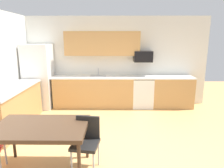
# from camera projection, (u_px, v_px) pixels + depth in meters

# --- Properties ---
(ground_plane) EXTENTS (12.00, 12.00, 0.00)m
(ground_plane) POSITION_uv_depth(u_px,v_px,m) (112.00, 144.00, 4.00)
(ground_plane) COLOR tan
(wall_back) EXTENTS (5.80, 0.10, 2.70)m
(wall_back) POSITION_uv_depth(u_px,v_px,m) (112.00, 61.00, 6.28)
(wall_back) COLOR silver
(wall_back) RESTS_ON ground
(cabinet_run_back) EXTENTS (2.36, 0.60, 0.90)m
(cabinet_run_back) POSITION_uv_depth(u_px,v_px,m) (94.00, 92.00, 6.15)
(cabinet_run_back) COLOR tan
(cabinet_run_back) RESTS_ON ground
(cabinet_run_back_right) EXTENTS (1.19, 0.60, 0.90)m
(cabinet_run_back_right) POSITION_uv_depth(u_px,v_px,m) (172.00, 92.00, 6.13)
(cabinet_run_back_right) COLOR tan
(cabinet_run_back_right) RESTS_ON ground
(cabinet_run_left) EXTENTS (0.60, 2.00, 0.90)m
(cabinet_run_left) POSITION_uv_depth(u_px,v_px,m) (13.00, 109.00, 4.70)
(cabinet_run_left) COLOR tan
(cabinet_run_left) RESTS_ON ground
(countertop_back) EXTENTS (4.80, 0.64, 0.04)m
(countertop_back) POSITION_uv_depth(u_px,v_px,m) (112.00, 77.00, 6.04)
(countertop_back) COLOR silver
(countertop_back) RESTS_ON cabinet_run_back
(countertop_left) EXTENTS (0.64, 2.00, 0.04)m
(countertop_left) POSITION_uv_depth(u_px,v_px,m) (11.00, 89.00, 4.60)
(countertop_left) COLOR silver
(countertop_left) RESTS_ON cabinet_run_left
(upper_cabinets_back) EXTENTS (2.20, 0.34, 0.70)m
(upper_cabinets_back) POSITION_uv_depth(u_px,v_px,m) (102.00, 43.00, 5.95)
(upper_cabinets_back) COLOR tan
(refrigerator) EXTENTS (0.76, 0.70, 1.89)m
(refrigerator) POSITION_uv_depth(u_px,v_px,m) (39.00, 77.00, 5.98)
(refrigerator) COLOR white
(refrigerator) RESTS_ON ground
(oven_range) EXTENTS (0.60, 0.60, 0.91)m
(oven_range) POSITION_uv_depth(u_px,v_px,m) (142.00, 92.00, 6.13)
(oven_range) COLOR white
(oven_range) RESTS_ON ground
(microwave) EXTENTS (0.54, 0.36, 0.32)m
(microwave) POSITION_uv_depth(u_px,v_px,m) (143.00, 56.00, 5.99)
(microwave) COLOR black
(sink_basin) EXTENTS (0.48, 0.40, 0.14)m
(sink_basin) POSITION_uv_depth(u_px,v_px,m) (98.00, 78.00, 6.05)
(sink_basin) COLOR #A5A8AD
(sink_basin) RESTS_ON countertop_back
(sink_faucet) EXTENTS (0.02, 0.02, 0.24)m
(sink_faucet) POSITION_uv_depth(u_px,v_px,m) (98.00, 72.00, 6.19)
(sink_faucet) COLOR #B2B5BA
(sink_faucet) RESTS_ON countertop_back
(dining_table) EXTENTS (1.40, 0.90, 0.77)m
(dining_table) POSITION_uv_depth(u_px,v_px,m) (40.00, 130.00, 3.04)
(dining_table) COLOR #422D1E
(dining_table) RESTS_ON ground
(chair_near_table) EXTENTS (0.45, 0.45, 0.85)m
(chair_near_table) POSITION_uv_depth(u_px,v_px,m) (86.00, 139.00, 3.17)
(chair_near_table) COLOR black
(chair_near_table) RESTS_ON ground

